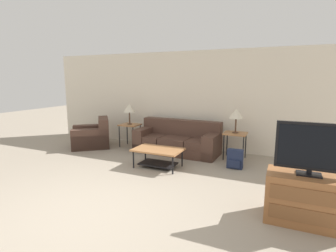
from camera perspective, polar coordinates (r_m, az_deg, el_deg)
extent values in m
plane|color=gray|center=(4.00, -18.12, -18.19)|extent=(24.00, 24.00, 0.00)
cube|color=silver|center=(7.15, 4.11, 5.60)|extent=(8.64, 0.06, 2.60)
cube|color=#4C3328|center=(6.74, 1.87, -4.95)|extent=(2.17, 0.93, 0.22)
cube|color=#4C3328|center=(6.98, -3.56, -2.65)|extent=(0.72, 0.80, 0.20)
cube|color=#4C3328|center=(6.67, 1.81, -3.25)|extent=(0.72, 0.80, 0.20)
cube|color=#4C3328|center=(6.42, 7.65, -3.87)|extent=(0.72, 0.80, 0.20)
cube|color=#4C3328|center=(6.90, 2.91, -0.26)|extent=(2.15, 0.32, 0.40)
cube|color=#4C3328|center=(7.11, -5.00, -2.67)|extent=(0.31, 0.87, 0.58)
cube|color=#4C3328|center=(6.38, 9.56, -4.28)|extent=(0.31, 0.87, 0.58)
cube|color=#4C3328|center=(7.65, -16.44, -2.84)|extent=(1.34, 1.34, 0.40)
cube|color=#4C3328|center=(7.57, -13.89, 0.23)|extent=(0.79, 0.89, 0.40)
cube|color=#4C3328|center=(7.96, -16.40, -1.75)|extent=(0.92, 0.81, 0.56)
cube|color=#4C3328|center=(7.30, -16.55, -2.81)|extent=(0.92, 0.81, 0.56)
cube|color=#A87042|center=(5.60, -2.20, -5.17)|extent=(1.03, 0.64, 0.04)
cylinder|color=black|center=(5.65, -7.53, -7.25)|extent=(0.03, 0.03, 0.37)
cylinder|color=black|center=(5.25, 1.04, -8.53)|extent=(0.03, 0.03, 0.37)
cylinder|color=black|center=(6.07, -4.96, -5.95)|extent=(0.03, 0.03, 0.37)
cylinder|color=black|center=(5.70, 3.09, -7.00)|extent=(0.03, 0.03, 0.37)
cube|color=black|center=(5.68, -2.18, -8.16)|extent=(0.77, 0.45, 0.02)
cube|color=#A87042|center=(7.36, -8.32, 0.27)|extent=(0.52, 0.47, 0.03)
cylinder|color=black|center=(7.38, -10.52, -2.26)|extent=(0.03, 0.03, 0.60)
cylinder|color=black|center=(7.15, -7.59, -2.59)|extent=(0.03, 0.03, 0.60)
cylinder|color=black|center=(7.70, -8.88, -1.70)|extent=(0.03, 0.03, 0.60)
cylinder|color=black|center=(7.47, -6.02, -1.99)|extent=(0.03, 0.03, 0.60)
cube|color=#A87042|center=(6.32, 14.45, -1.59)|extent=(0.52, 0.47, 0.03)
cylinder|color=black|center=(6.24, 12.00, -4.60)|extent=(0.03, 0.03, 0.60)
cylinder|color=black|center=(6.17, 16.04, -4.95)|extent=(0.03, 0.03, 0.60)
cylinder|color=black|center=(6.61, 12.73, -3.79)|extent=(0.03, 0.03, 0.60)
cylinder|color=black|center=(6.55, 16.53, -4.11)|extent=(0.03, 0.03, 0.60)
cylinder|color=#472D1E|center=(7.36, -8.33, 0.45)|extent=(0.14, 0.14, 0.02)
cylinder|color=#472D1E|center=(7.33, -8.36, 1.79)|extent=(0.04, 0.04, 0.33)
cone|color=beige|center=(7.30, -8.42, 3.92)|extent=(0.33, 0.33, 0.22)
cylinder|color=#472D1E|center=(6.32, 14.46, -1.38)|extent=(0.14, 0.14, 0.02)
cylinder|color=#472D1E|center=(6.28, 14.53, 0.17)|extent=(0.04, 0.04, 0.33)
cone|color=beige|center=(6.24, 14.64, 2.65)|extent=(0.33, 0.33, 0.22)
cube|color=#935B33|center=(3.98, 27.88, -13.83)|extent=(1.00, 0.52, 0.66)
cube|color=brown|center=(3.68, 28.32, -13.40)|extent=(0.88, 0.01, 0.18)
cube|color=brown|center=(3.79, 27.98, -17.06)|extent=(0.88, 0.01, 0.18)
cube|color=black|center=(3.86, 28.30, -9.22)|extent=(0.30, 0.20, 0.02)
cube|color=black|center=(3.85, 28.35, -8.73)|extent=(0.06, 0.04, 0.05)
cube|color=black|center=(3.76, 28.77, -3.94)|extent=(0.85, 0.05, 0.61)
cube|color=black|center=(3.74, 28.80, -4.03)|extent=(0.78, 0.01, 0.54)
cube|color=#1E2847|center=(5.78, 14.40, -6.93)|extent=(0.32, 0.18, 0.40)
cube|color=#1E2847|center=(5.70, 14.17, -8.00)|extent=(0.24, 0.05, 0.16)
cylinder|color=#1E2847|center=(5.89, 13.73, -6.37)|extent=(0.02, 0.02, 0.30)
cylinder|color=#1E2847|center=(5.86, 15.45, -6.52)|extent=(0.02, 0.02, 0.30)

